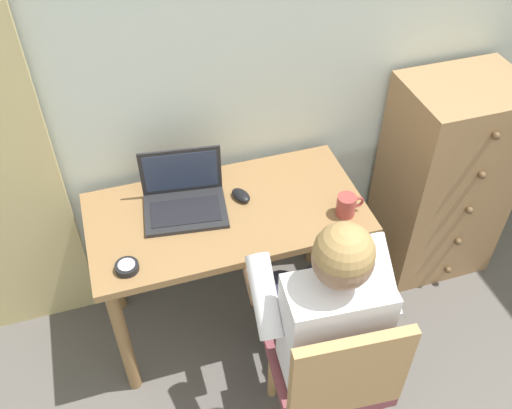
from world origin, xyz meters
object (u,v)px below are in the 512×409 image
Objects in this scene: laptop at (184,197)px; person_seated at (322,306)px; desk at (227,230)px; dresser at (444,180)px; desk_clock at (127,267)px; chair at (334,375)px; coffee_mug at (347,205)px; computer_mouse at (241,195)px.

person_seated is at bearing -57.86° from laptop.
desk is at bearing -27.32° from laptop.
desk_clock is at bearing -169.78° from dresser.
laptop is (-1.30, -0.01, 0.25)m from dresser.
desk is 0.75m from chair.
chair is 9.65× the size of desk_clock.
person_seated is 0.75m from desk_clock.
desk_clock is at bearing 141.84° from chair.
chair reaches higher than desk.
desk is 1.07× the size of dresser.
laptop is 0.68m from coffee_mug.
chair is at bearing -38.16° from desk_clock.
dresser is 1.25× the size of chair.
desk is 1.15m from dresser.
desk is at bearing 113.05° from person_seated.
person_seated is (0.22, -0.53, 0.04)m from desk.
chair is 2.35× the size of laptop.
laptop is (-0.38, 0.61, 0.12)m from person_seated.
dresser is 0.75m from coffee_mug.
laptop is 0.24m from computer_mouse.
computer_mouse is at bearing 150.25° from coffee_mug.
dresser reaches higher than desk_clock.
chair reaches higher than desk_clock.
chair is at bearing -64.92° from laptop.
desk is 0.50m from desk_clock.
coffee_mug is at bearing -51.63° from computer_mouse.
coffee_mug is (0.26, 0.54, 0.30)m from chair.
chair is 0.68m from coffee_mug.
person_seated reaches higher than desk_clock.
coffee_mug is at bearing 2.00° from desk_clock.
person_seated is 13.18× the size of desk_clock.
chair is 0.26m from person_seated.
laptop reaches higher than coffee_mug.
desk_clock is (-0.52, -0.25, -0.00)m from computer_mouse.
person_seated is at bearing -124.29° from coffee_mug.
desk is 12.90× the size of desk_clock.
desk is 3.14× the size of laptop.
dresser is 1.32m from laptop.
chair is (0.21, -0.71, -0.14)m from desk.
coffee_mug is at bearing 64.47° from chair.
dresser is at bearing 40.71° from chair.
coffee_mug is (-0.67, -0.25, 0.24)m from dresser.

